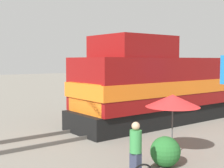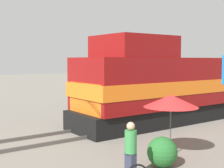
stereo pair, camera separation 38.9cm
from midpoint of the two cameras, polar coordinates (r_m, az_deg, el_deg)
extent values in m
plane|color=slate|center=(15.63, 2.70, -8.11)|extent=(120.00, 120.00, 0.00)
cube|color=#4C4742|center=(16.17, 1.11, -7.41)|extent=(0.08, 35.27, 0.15)
cube|color=#4C4742|center=(15.07, 4.42, -8.30)|extent=(0.08, 35.27, 0.15)
cube|color=black|center=(19.42, 15.61, -4.37)|extent=(2.94, 16.12, 0.95)
cube|color=maroon|center=(19.24, 15.72, 0.79)|extent=(3.19, 15.48, 2.55)
cube|color=orange|center=(19.26, 15.70, 0.04)|extent=(3.23, 15.64, 0.70)
cube|color=orange|center=(14.71, -0.56, -2.36)|extent=(2.71, 2.26, 1.40)
cube|color=maroon|center=(15.71, 4.75, 6.79)|extent=(3.00, 3.55, 1.07)
cylinder|color=#4C4C4C|center=(11.21, 11.63, -7.78)|extent=(0.05, 0.05, 2.08)
cone|color=red|center=(11.05, 11.70, -3.04)|extent=(1.90, 1.90, 0.43)
sphere|color=#236028|center=(10.24, 10.27, -12.14)|extent=(0.97, 0.97, 0.97)
cube|color=#2D3347|center=(9.06, 4.68, -14.87)|extent=(0.30, 0.20, 0.80)
cylinder|color=#337F3F|center=(8.84, 4.71, -10.46)|extent=(0.34, 0.34, 0.64)
sphere|color=tan|center=(8.74, 4.73, -7.69)|extent=(0.23, 0.23, 0.23)
camera|label=1|loc=(0.19, -89.17, 0.06)|focal=50.00mm
camera|label=2|loc=(0.19, 90.83, -0.06)|focal=50.00mm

